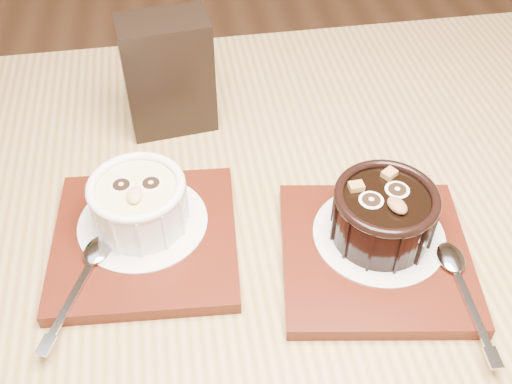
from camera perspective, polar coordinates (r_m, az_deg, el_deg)
table at (r=0.67m, az=-1.01°, el=-10.15°), size 1.22×0.82×0.75m
tray_left at (r=0.61m, az=-10.48°, el=-4.48°), size 0.19×0.19×0.01m
doily_left at (r=0.61m, az=-10.72°, el=-2.82°), size 0.13×0.13×0.00m
ramekin_white at (r=0.59m, az=-11.11°, el=-0.87°), size 0.09×0.09×0.06m
spoon_left at (r=0.58m, az=-16.24°, el=-7.91°), size 0.07×0.13×0.01m
tray_right at (r=0.60m, az=11.27°, el=-5.91°), size 0.20×0.20×0.01m
doily_right at (r=0.60m, az=11.62°, el=-3.98°), size 0.13×0.13×0.00m
ramekin_dark at (r=0.58m, az=12.07°, el=-1.93°), size 0.10×0.10×0.06m
spoon_right at (r=0.58m, az=19.19°, el=-8.60°), size 0.03×0.13×0.01m
condiment_stand at (r=0.71m, az=-8.38°, el=11.01°), size 0.11×0.07×0.14m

